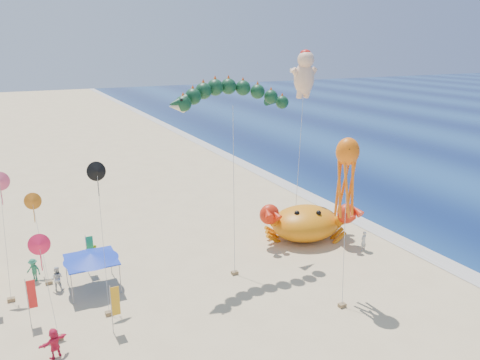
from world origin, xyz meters
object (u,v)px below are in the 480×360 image
object	(u,v)px
crab_inflatable	(306,222)
dragon_kite	(231,100)
octopus_kite	(346,172)
cherub_kite	(305,73)
canopy_blue	(91,257)

from	to	relation	value
crab_inflatable	dragon_kite	world-z (taller)	dragon_kite
octopus_kite	cherub_kite	bearing A→B (deg)	67.38
dragon_kite	cherub_kite	distance (m)	12.00
crab_inflatable	cherub_kite	xyz separation A→B (m)	(2.82, 5.32, 12.66)
dragon_kite	cherub_kite	world-z (taller)	cherub_kite
octopus_kite	dragon_kite	bearing A→B (deg)	119.49
canopy_blue	dragon_kite	bearing A→B (deg)	0.10
canopy_blue	crab_inflatable	bearing A→B (deg)	1.51
dragon_kite	canopy_blue	world-z (taller)	dragon_kite
cherub_kite	octopus_kite	distance (m)	16.08
cherub_kite	octopus_kite	world-z (taller)	cherub_kite
crab_inflatable	dragon_kite	xyz separation A→B (m)	(-7.60, -0.47, 11.31)
cherub_kite	canopy_blue	xyz separation A→B (m)	(-21.51, -5.81, -11.86)
dragon_kite	canopy_blue	xyz separation A→B (m)	(-11.09, -0.02, -10.51)
dragon_kite	cherub_kite	xyz separation A→B (m)	(10.42, 5.79, 1.34)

